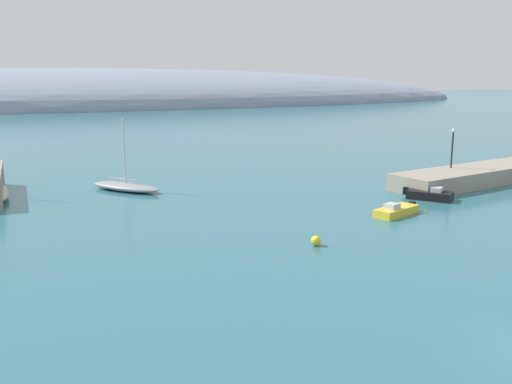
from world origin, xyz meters
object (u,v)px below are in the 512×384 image
object	(u,v)px
motorboat_black_foreground	(430,195)
harbor_lamp_post	(453,143)
motorboat_yellow_alongside_breakwater	(396,211)
mooring_buoy_yellow	(316,241)
sailboat_grey_near_shore	(126,186)

from	to	relation	value
motorboat_black_foreground	harbor_lamp_post	xyz separation A→B (m)	(6.69, 5.03, 3.64)
motorboat_black_foreground	motorboat_yellow_alongside_breakwater	distance (m)	7.04
motorboat_black_foreground	motorboat_yellow_alongside_breakwater	world-z (taller)	motorboat_black_foreground
motorboat_black_foreground	mooring_buoy_yellow	size ratio (longest dim) A/B	6.13
motorboat_yellow_alongside_breakwater	mooring_buoy_yellow	distance (m)	10.70
sailboat_grey_near_shore	motorboat_black_foreground	distance (m)	27.81
sailboat_grey_near_shore	harbor_lamp_post	xyz separation A→B (m)	(30.61, -9.14, 3.63)
mooring_buoy_yellow	harbor_lamp_post	xyz separation A→B (m)	(22.46, 13.12, 3.73)
mooring_buoy_yellow	sailboat_grey_near_shore	bearing A→B (deg)	110.10
sailboat_grey_near_shore	motorboat_black_foreground	bearing A→B (deg)	20.70
sailboat_grey_near_shore	mooring_buoy_yellow	bearing A→B (deg)	-18.54
motorboat_yellow_alongside_breakwater	mooring_buoy_yellow	size ratio (longest dim) A/B	6.93
sailboat_grey_near_shore	mooring_buoy_yellow	xyz separation A→B (m)	(8.15, -22.27, -0.10)
mooring_buoy_yellow	motorboat_black_foreground	bearing A→B (deg)	27.16
sailboat_grey_near_shore	harbor_lamp_post	bearing A→B (deg)	34.72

